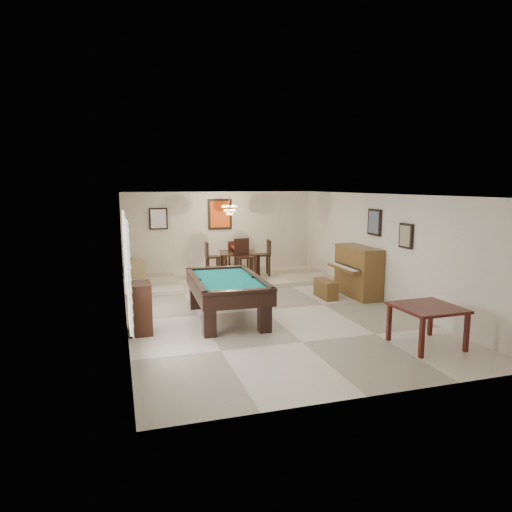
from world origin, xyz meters
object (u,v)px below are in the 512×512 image
dining_table (238,262)px  corner_bench (136,269)px  pool_table (227,299)px  flower_vase (238,244)px  dining_chair_east (263,258)px  upright_piano (353,272)px  dining_chair_north (232,256)px  square_table (426,326)px  apothecary_chest (140,308)px  dining_chair_south (244,260)px  dining_chair_west (213,260)px  piano_bench (326,289)px  chandelier (229,206)px

dining_table → corner_bench: 3.01m
pool_table → flower_vase: bearing=73.8°
flower_vase → dining_chair_east: (0.77, -0.02, -0.44)m
upright_piano → dining_chair_north: bearing=123.2°
pool_table → flower_vase: (1.24, 3.77, 0.66)m
flower_vase → dining_chair_north: size_ratio=0.24×
square_table → apothecary_chest: bearing=155.0°
pool_table → apothecary_chest: bearing=-165.9°
upright_piano → dining_chair_east: 3.12m
dining_chair_south → dining_chair_north: 1.46m
dining_table → dining_chair_south: 0.75m
dining_chair_west → corner_bench: size_ratio=1.92×
pool_table → square_table: 3.96m
dining_table → dining_chair_east: bearing=-1.8°
corner_bench → pool_table: bearing=-70.0°
upright_piano → dining_chair_south: dining_chair_south is taller
dining_chair_south → dining_chair_north: dining_chair_south is taller
square_table → dining_chair_north: size_ratio=1.05×
dining_chair_north → corner_bench: 2.91m
dining_chair_south → flower_vase: bearing=82.6°
square_table → dining_chair_west: 6.89m
apothecary_chest → flower_vase: flower_vase is taller
piano_bench → chandelier: bearing=125.4°
upright_piano → corner_bench: size_ratio=2.77×
square_table → dining_chair_east: 6.43m
pool_table → dining_table: bearing=73.8°
square_table → upright_piano: 3.67m
dining_table → dining_chair_east: (0.77, -0.02, 0.11)m
flower_vase → dining_chair_south: 0.82m
flower_vase → corner_bench: size_ratio=0.44×
pool_table → apothecary_chest: size_ratio=2.64×
dining_chair_south → apothecary_chest: bearing=-137.9°
square_table → dining_chair_west: bearing=111.2°
upright_piano → piano_bench: size_ratio=1.89×
dining_chair_south → corner_bench: dining_chair_south is taller
pool_table → dining_chair_east: (2.01, 3.74, 0.22)m
dining_table → dining_chair_south: size_ratio=0.86×
square_table → dining_chair_north: dining_chair_north is taller
piano_bench → dining_chair_east: dining_chair_east is taller
square_table → chandelier: bearing=107.8°
apothecary_chest → dining_chair_east: bearing=47.3°
dining_table → dining_chair_north: 0.72m
piano_bench → upright_piano: bearing=-4.3°
apothecary_chest → dining_chair_east: dining_chair_east is taller
square_table → dining_chair_north: bearing=103.7°
flower_vase → apothecary_chest: bearing=-126.2°
dining_table → dining_chair_west: bearing=176.8°
dining_table → pool_table: bearing=-108.3°
pool_table → upright_piano: bearing=18.0°
corner_bench → chandelier: 3.32m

